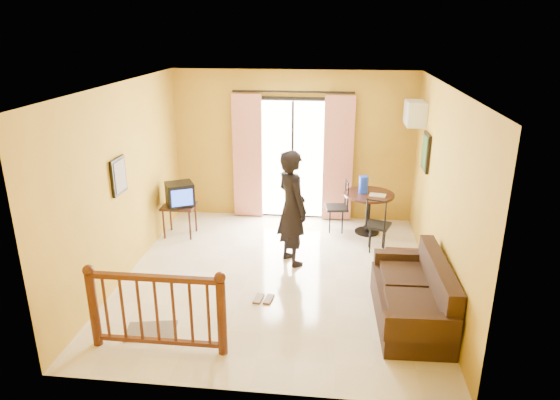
# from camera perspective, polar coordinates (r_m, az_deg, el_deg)

# --- Properties ---
(ground) EXTENTS (5.00, 5.00, 0.00)m
(ground) POSITION_cam_1_polar(r_m,az_deg,el_deg) (7.55, -0.30, -8.70)
(ground) COLOR beige
(ground) RESTS_ON ground
(room_shell) EXTENTS (5.00, 5.00, 5.00)m
(room_shell) POSITION_cam_1_polar(r_m,az_deg,el_deg) (6.91, -0.33, 3.86)
(room_shell) COLOR white
(room_shell) RESTS_ON ground
(balcony_door) EXTENTS (2.25, 0.14, 2.46)m
(balcony_door) POSITION_cam_1_polar(r_m,az_deg,el_deg) (9.38, 1.44, 4.79)
(balcony_door) COLOR black
(balcony_door) RESTS_ON ground
(tv_table) EXTENTS (0.56, 0.47, 0.56)m
(tv_table) POSITION_cam_1_polar(r_m,az_deg,el_deg) (8.95, -11.44, -1.04)
(tv_table) COLOR black
(tv_table) RESTS_ON ground
(television) EXTENTS (0.59, 0.57, 0.41)m
(television) POSITION_cam_1_polar(r_m,az_deg,el_deg) (8.84, -11.37, 0.64)
(television) COLOR black
(television) RESTS_ON tv_table
(picture_left) EXTENTS (0.05, 0.42, 0.52)m
(picture_left) POSITION_cam_1_polar(r_m,az_deg,el_deg) (7.36, -17.95, 2.63)
(picture_left) COLOR black
(picture_left) RESTS_ON room_shell
(dining_table) EXTENTS (0.89, 0.89, 0.74)m
(dining_table) POSITION_cam_1_polar(r_m,az_deg,el_deg) (8.97, 10.09, -0.21)
(dining_table) COLOR black
(dining_table) RESTS_ON ground
(water_jug) EXTENTS (0.16, 0.16, 0.31)m
(water_jug) POSITION_cam_1_polar(r_m,az_deg,el_deg) (8.89, 9.52, 1.75)
(water_jug) COLOR #1633D5
(water_jug) RESTS_ON dining_table
(serving_tray) EXTENTS (0.31, 0.24, 0.02)m
(serving_tray) POSITION_cam_1_polar(r_m,az_deg,el_deg) (8.83, 11.09, 0.55)
(serving_tray) COLOR white
(serving_tray) RESTS_ON dining_table
(dining_chairs) EXTENTS (1.15, 1.23, 0.95)m
(dining_chairs) POSITION_cam_1_polar(r_m,az_deg,el_deg) (8.83, 8.55, -4.55)
(dining_chairs) COLOR black
(dining_chairs) RESTS_ON ground
(air_conditioner) EXTENTS (0.31, 0.60, 0.40)m
(air_conditioner) POSITION_cam_1_polar(r_m,az_deg,el_deg) (8.77, 15.15, 9.54)
(air_conditioner) COLOR white
(air_conditioner) RESTS_ON room_shell
(botanical_print) EXTENTS (0.05, 0.50, 0.60)m
(botanical_print) POSITION_cam_1_polar(r_m,az_deg,el_deg) (8.26, 16.31, 5.29)
(botanical_print) COLOR black
(botanical_print) RESTS_ON room_shell
(coffee_table) EXTENTS (0.52, 0.93, 0.41)m
(coffee_table) POSITION_cam_1_polar(r_m,az_deg,el_deg) (7.34, 14.20, -7.78)
(coffee_table) COLOR black
(coffee_table) RESTS_ON ground
(bowl) EXTENTS (0.26, 0.26, 0.07)m
(bowl) POSITION_cam_1_polar(r_m,az_deg,el_deg) (7.27, 14.31, -6.58)
(bowl) COLOR #52351C
(bowl) RESTS_ON coffee_table
(sofa) EXTENTS (0.88, 1.79, 0.85)m
(sofa) POSITION_cam_1_polar(r_m,az_deg,el_deg) (6.58, 15.19, -10.86)
(sofa) COLOR black
(sofa) RESTS_ON ground
(standing_person) EXTENTS (0.73, 0.79, 1.82)m
(standing_person) POSITION_cam_1_polar(r_m,az_deg,el_deg) (7.62, 1.38, -0.91)
(standing_person) COLOR black
(standing_person) RESTS_ON ground
(stair_balustrade) EXTENTS (1.63, 0.13, 1.04)m
(stair_balustrade) POSITION_cam_1_polar(r_m,az_deg,el_deg) (5.91, -13.97, -11.69)
(stair_balustrade) COLOR #471E0F
(stair_balustrade) RESTS_ON ground
(doormat) EXTENTS (0.66, 0.50, 0.02)m
(doormat) POSITION_cam_1_polar(r_m,az_deg,el_deg) (6.51, -14.49, -14.28)
(doormat) COLOR #61564D
(doormat) RESTS_ON ground
(sandals) EXTENTS (0.27, 0.26, 0.03)m
(sandals) POSITION_cam_1_polar(r_m,az_deg,el_deg) (6.95, -1.89, -11.24)
(sandals) COLOR #52351C
(sandals) RESTS_ON ground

